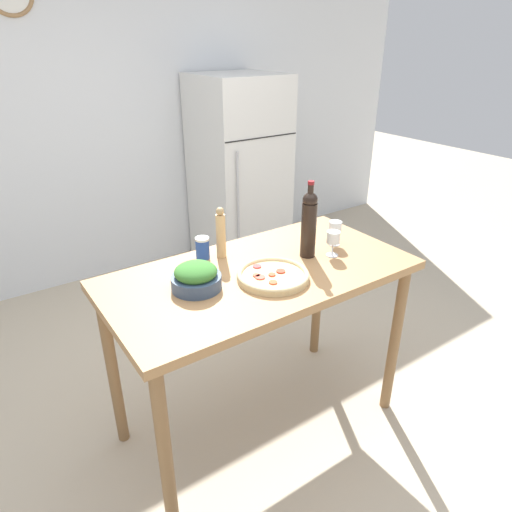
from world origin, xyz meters
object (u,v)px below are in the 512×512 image
Objects in this scene: wine_bottle at (309,223)px; homemade_pizza at (272,276)px; salt_canister at (203,248)px; wine_glass_near at (333,239)px; wine_glass_far at (335,228)px; salad_bowl at (196,277)px; pepper_mill at (221,233)px; refrigerator at (239,172)px.

wine_bottle is 1.17× the size of homemade_pizza.
wine_bottle reaches higher than salt_canister.
wine_glass_near is 0.64m from salt_canister.
wine_glass_far is at bearing 14.10° from homemade_pizza.
wine_bottle is 3.51× the size of salt_canister.
wine_glass_far is at bearing 0.30° from salad_bowl.
homemade_pizza is at bearing -78.09° from pepper_mill.
wine_glass_far is 1.18× the size of salt_canister.
wine_glass_far is 0.39× the size of homemade_pizza.
wine_bottle is at bearing -172.08° from wine_glass_far.
salt_canister is at bearing 148.31° from wine_bottle.
refrigerator is 12.90× the size of wine_glass_far.
homemade_pizza is at bearing -118.50° from refrigerator.
refrigerator is 1.91m from wine_glass_far.
refrigerator reaches higher than salad_bowl.
wine_bottle is 0.53m from salt_canister.
homemade_pizza is (-0.29, -0.09, -0.16)m from wine_bottle.
refrigerator is 15.18× the size of salt_canister.
refrigerator is 5.08× the size of homemade_pizza.
pepper_mill is at bearing 146.46° from wine_bottle.
pepper_mill is (-1.12, -1.61, 0.24)m from refrigerator.
salt_canister is (-1.21, -1.57, 0.17)m from refrigerator.
salad_bowl is at bearing -139.66° from pepper_mill.
homemade_pizza is at bearing -175.54° from wine_glass_near.
wine_bottle reaches higher than homemade_pizza.
refrigerator is 2.02m from wine_bottle.
wine_bottle is (-0.77, -1.85, 0.29)m from refrigerator.
wine_bottle is at bearing -2.28° from salad_bowl.
refrigerator is 7.59× the size of salad_bowl.
wine_glass_near is at bearing -33.17° from pepper_mill.
pepper_mill is at bearing 40.34° from salad_bowl.
homemade_pizza is at bearing -161.69° from wine_bottle.
wine_glass_near is 1.00× the size of wine_glass_far.
refrigerator reaches higher than pepper_mill.
wine_glass_near is 0.59× the size of salad_bowl.
salt_canister is (-0.15, 0.37, 0.04)m from homemade_pizza.
wine_bottle reaches higher than pepper_mill.
salt_canister is at bearing 148.28° from wine_glass_near.
pepper_mill reaches higher than wine_glass_far.
wine_glass_far reaches higher than salad_bowl.
salad_bowl is at bearing 159.59° from homemade_pizza.
salt_canister is at bearing 112.82° from homemade_pizza.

